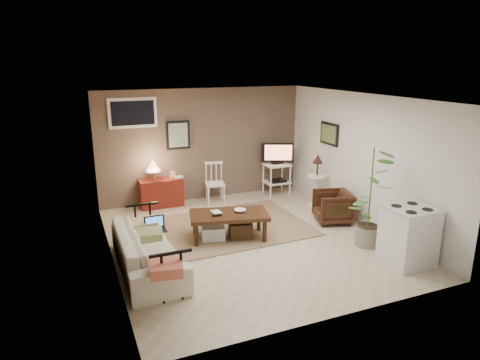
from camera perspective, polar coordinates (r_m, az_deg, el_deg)
name	(u,v)px	position (r m, az deg, el deg)	size (l,w,h in m)	color
floor	(249,239)	(7.39, 1.24, -7.92)	(5.00, 5.00, 0.00)	#C1B293
art_back	(178,135)	(9.07, -8.25, 5.95)	(0.50, 0.03, 0.60)	black
art_right	(329,134)	(8.90, 11.83, 6.05)	(0.03, 0.60, 0.45)	black
window	(133,113)	(8.82, -14.11, 8.66)	(0.96, 0.03, 0.60)	white
rug	(234,226)	(7.93, -0.83, -6.14)	(2.60, 2.08, 0.02)	#997559
coffee_table	(228,224)	(7.30, -1.56, -5.87)	(1.44, 0.97, 0.50)	#3A210F
sofa	(147,244)	(6.40, -12.28, -8.31)	(2.04, 0.59, 0.80)	white
sofa_pillows	(153,244)	(6.16, -11.47, -8.32)	(0.39, 1.94, 0.14)	beige
sofa_end_rails	(155,246)	(6.44, -11.22, -8.63)	(0.55, 2.04, 0.69)	black
laptop	(155,226)	(6.70, -11.25, -6.03)	(0.31, 0.23, 0.21)	black
red_console	(160,190)	(9.05, -10.57, -1.33)	(0.88, 0.39, 1.02)	maroon
spindle_chair	(215,184)	(9.18, -3.35, -0.51)	(0.45, 0.45, 0.86)	white
tv_stand	(277,167)	(9.68, 4.96, 1.69)	(0.67, 0.45, 1.18)	white
side_table	(317,174)	(8.97, 10.24, 0.76)	(0.41, 0.41, 1.11)	white
armchair	(333,205)	(8.23, 12.27, -3.32)	(0.64, 0.60, 0.66)	black
potted_plant	(370,194)	(7.17, 16.99, -1.78)	(0.42, 0.42, 1.68)	gray
stove	(409,235)	(6.90, 21.56, -6.89)	(0.68, 0.63, 0.89)	silver
bowl	(240,207)	(7.26, 0.01, -3.56)	(0.19, 0.05, 0.19)	#3A210F
book_table	(212,208)	(7.22, -3.72, -3.69)	(0.14, 0.01, 0.20)	#3A210F
book_console	(174,172)	(9.01, -8.74, 1.00)	(0.17, 0.02, 0.23)	#3A210F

